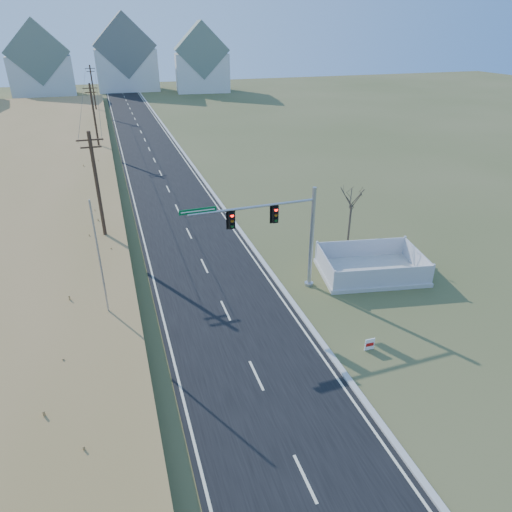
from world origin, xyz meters
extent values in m
plane|color=#474E26|center=(0.00, 0.00, 0.00)|extent=(260.00, 260.00, 0.00)
cube|color=black|center=(0.00, 50.00, 0.03)|extent=(8.00, 180.00, 0.06)
cube|color=#B2AFA8|center=(4.15, 50.00, 0.09)|extent=(0.30, 180.00, 0.18)
cylinder|color=#422D1E|center=(-6.50, 15.00, 4.50)|extent=(0.26, 0.26, 9.00)
cube|color=#422D1E|center=(-6.50, 15.00, 8.40)|extent=(1.80, 0.10, 0.10)
cube|color=#422D1E|center=(-6.50, 15.00, 7.90)|extent=(1.40, 0.10, 0.10)
cylinder|color=#422D1E|center=(-6.50, 45.00, 4.50)|extent=(0.26, 0.26, 9.00)
cube|color=#422D1E|center=(-6.50, 45.00, 8.40)|extent=(1.80, 0.10, 0.10)
cube|color=#422D1E|center=(-6.50, 45.00, 7.90)|extent=(1.40, 0.10, 0.10)
cylinder|color=#422D1E|center=(-6.50, 75.00, 4.50)|extent=(0.26, 0.26, 9.00)
cube|color=#422D1E|center=(-6.50, 75.00, 8.40)|extent=(1.80, 0.10, 0.10)
cube|color=#422D1E|center=(-6.50, 75.00, 7.90)|extent=(1.40, 0.10, 0.10)
cube|color=silver|center=(-18.00, 108.00, 4.50)|extent=(14.66, 10.95, 9.00)
cube|color=slate|center=(-18.00, 108.00, 9.90)|extent=(14.93, 11.17, 14.26)
cube|color=silver|center=(2.00, 112.00, 5.00)|extent=(15.00, 10.00, 10.00)
cube|color=slate|center=(2.00, 112.00, 10.90)|extent=(15.27, 10.20, 15.27)
cube|color=silver|center=(20.00, 104.00, 4.50)|extent=(13.87, 10.31, 9.00)
cube|color=slate|center=(20.00, 104.00, 9.90)|extent=(14.12, 10.51, 13.24)
cylinder|color=#9EA0A5|center=(6.06, 5.33, 0.10)|extent=(0.58, 0.58, 0.19)
cylinder|color=#9EA0A5|center=(6.06, 5.33, 3.39)|extent=(0.25, 0.25, 6.78)
cylinder|color=#9EA0A5|center=(2.19, 5.24, 6.01)|extent=(7.75, 0.34, 0.16)
cube|color=black|center=(3.54, 5.27, 5.38)|extent=(0.35, 0.29, 1.05)
cube|color=black|center=(0.83, 5.21, 5.38)|extent=(0.35, 0.29, 1.05)
cube|color=#045324|center=(-1.11, 5.16, 6.20)|extent=(2.13, 0.09, 0.29)
cube|color=#B7B5AD|center=(10.74, 5.41, 0.13)|extent=(7.63, 5.85, 0.26)
cube|color=silver|center=(10.35, 3.24, 0.92)|extent=(6.51, 1.25, 1.32)
cube|color=silver|center=(11.13, 7.57, 0.92)|extent=(6.51, 1.25, 1.32)
cube|color=silver|center=(7.49, 5.99, 0.92)|extent=(0.86, 4.34, 1.32)
cube|color=silver|center=(13.99, 4.82, 0.92)|extent=(0.86, 4.34, 1.32)
cube|color=white|center=(6.35, -1.90, 0.36)|extent=(0.55, 0.06, 0.69)
cube|color=red|center=(6.35, -1.93, 0.36)|extent=(0.44, 0.03, 0.20)
cylinder|color=#B7B5AD|center=(-6.62, 4.19, 0.08)|extent=(0.35, 0.35, 0.16)
cylinder|color=#9EA0A5|center=(-6.62, 4.19, 3.90)|extent=(0.10, 0.10, 7.79)
cylinder|color=#4C3F33|center=(11.28, 9.74, 1.69)|extent=(0.15, 0.15, 3.39)
camera|label=1|loc=(-5.36, -18.47, 15.47)|focal=32.00mm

